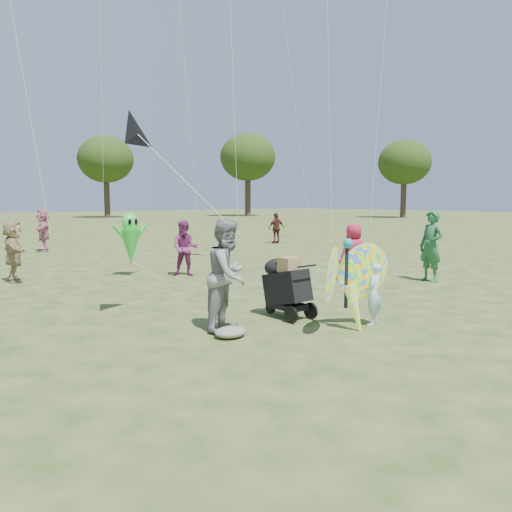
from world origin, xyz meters
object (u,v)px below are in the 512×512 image
at_px(child_girl, 373,294).
at_px(crowd_j, 43,230).
at_px(crowd_a, 353,252).
at_px(crowd_d, 13,251).
at_px(alien_kite, 131,241).
at_px(jogging_stroller, 285,283).
at_px(crowd_h, 276,228).
at_px(butterfly_kite, 350,285).
at_px(crowd_f, 431,246).
at_px(crowd_e, 185,248).
at_px(adult_man, 228,275).

bearing_deg(child_girl, crowd_j, -115.02).
distance_m(child_girl, crowd_a, 4.54).
distance_m(crowd_d, alien_kite, 2.92).
height_order(crowd_a, jogging_stroller, crowd_a).
relative_size(jogging_stroller, alien_kite, 0.63).
bearing_deg(crowd_h, jogging_stroller, 57.58).
height_order(jogging_stroller, butterfly_kite, butterfly_kite).
xyz_separation_m(crowd_f, crowd_h, (4.50, 10.84, -0.18)).
xyz_separation_m(crowd_e, crowd_f, (4.33, -4.86, 0.15)).
relative_size(adult_man, jogging_stroller, 1.65).
relative_size(crowd_e, crowd_h, 1.04).
xyz_separation_m(child_girl, crowd_h, (9.31, 12.67, 0.20)).
xyz_separation_m(crowd_d, crowd_e, (3.91, -1.91, -0.04)).
relative_size(crowd_a, crowd_e, 0.98).
distance_m(crowd_f, crowd_h, 11.74).
xyz_separation_m(crowd_j, butterfly_kite, (-0.07, -15.83, -0.13)).
distance_m(child_girl, alien_kite, 7.66).
xyz_separation_m(crowd_h, alien_kite, (-9.99, -5.05, 0.24)).
height_order(crowd_f, alien_kite, crowd_f).
xyz_separation_m(crowd_j, alien_kite, (-0.20, -8.26, 0.10)).
xyz_separation_m(jogging_stroller, alien_kite, (0.08, 6.28, 0.36)).
bearing_deg(butterfly_kite, crowd_e, 81.15).
bearing_deg(butterfly_kite, crowd_a, 38.42).
distance_m(child_girl, crowd_h, 15.72).
distance_m(adult_man, crowd_f, 6.89).
xyz_separation_m(butterfly_kite, alien_kite, (-0.13, 7.57, 0.24)).
relative_size(child_girl, alien_kite, 0.61).
bearing_deg(adult_man, alien_kite, 49.53).
height_order(crowd_d, butterfly_kite, crowd_d).
xyz_separation_m(adult_man, jogging_stroller, (1.30, 0.04, -0.29)).
xyz_separation_m(crowd_f, crowd_j, (-5.29, 14.05, -0.05)).
relative_size(adult_man, crowd_a, 1.21).
height_order(crowd_j, alien_kite, alien_kite).
height_order(crowd_h, jogging_stroller, crowd_h).
distance_m(jogging_stroller, butterfly_kite, 1.31).
distance_m(crowd_d, crowd_f, 10.66).
bearing_deg(crowd_f, crowd_j, -148.59).
bearing_deg(crowd_e, child_girl, -52.99).
height_order(crowd_d, crowd_f, crowd_f).
distance_m(crowd_a, crowd_f, 1.98).
distance_m(crowd_e, crowd_j, 9.25).
xyz_separation_m(child_girl, alien_kite, (-0.69, 7.61, 0.44)).
bearing_deg(crowd_j, butterfly_kite, 17.23).
height_order(crowd_a, crowd_f, crowd_f).
bearing_deg(crowd_f, adult_man, -74.81).
height_order(crowd_d, crowd_j, crowd_j).
xyz_separation_m(adult_man, crowd_h, (11.37, 11.37, -0.17)).
distance_m(crowd_f, alien_kite, 7.98).
distance_m(crowd_e, crowd_f, 6.51).
bearing_deg(butterfly_kite, jogging_stroller, 99.12).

